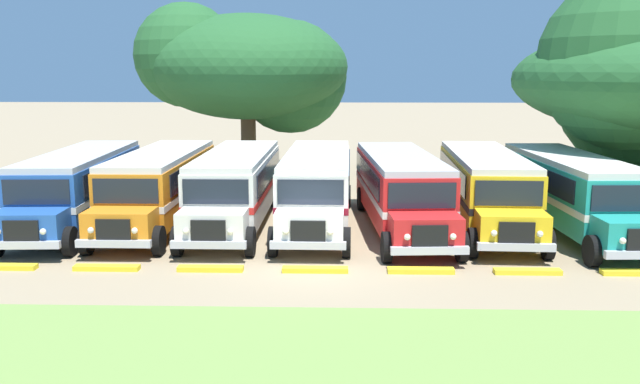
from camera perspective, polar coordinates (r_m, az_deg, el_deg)
ground_plane at (r=21.30m, az=-0.33°, el=-6.16°), size 220.00×220.00×0.00m
parked_bus_slot_0 at (r=28.29m, az=-19.68°, el=0.62°), size 3.20×10.91×2.82m
parked_bus_slot_1 at (r=27.56m, az=-13.35°, el=0.70°), size 2.68×10.84×2.82m
parked_bus_slot_2 at (r=26.89m, az=-7.11°, el=0.66°), size 2.69×10.84×2.82m
parked_bus_slot_3 at (r=26.60m, az=-0.26°, el=0.64°), size 2.81×10.85×2.82m
parked_bus_slot_4 at (r=26.18m, az=6.85°, el=0.41°), size 3.32×10.93×2.82m
parked_bus_slot_5 at (r=27.18m, az=13.82°, el=0.55°), size 3.03×10.89×2.82m
parked_bus_slot_6 at (r=27.27m, az=20.56°, el=0.22°), size 3.11×10.90×2.82m
curb_wheelstop_0 at (r=22.97m, az=-25.16°, el=-5.75°), size 2.00×0.36×0.15m
curb_wheelstop_1 at (r=21.72m, az=-17.59°, el=-6.12°), size 2.00×0.36×0.15m
curb_wheelstop_2 at (r=20.89m, az=-9.25°, el=-6.42°), size 2.00×0.36×0.15m
curb_wheelstop_3 at (r=20.53m, az=-0.41°, el=-6.58°), size 2.00×0.36×0.15m
curb_wheelstop_4 at (r=20.66m, az=8.52°, el=-6.59°), size 2.00×0.36×0.15m
curb_wheelstop_5 at (r=21.27m, az=17.15°, el=-6.44°), size 2.00×0.36×0.15m
curb_wheelstop_6 at (r=22.33m, az=25.11°, el=-6.18°), size 2.00×0.36×0.15m
broad_shade_tree at (r=38.82m, az=-6.00°, el=10.40°), size 11.56×11.74×9.65m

